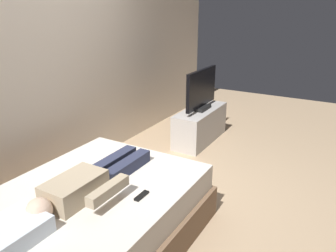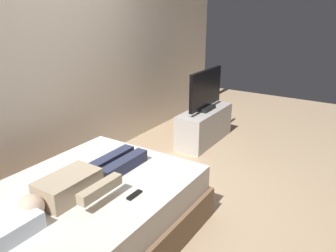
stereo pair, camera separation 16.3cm
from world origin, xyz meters
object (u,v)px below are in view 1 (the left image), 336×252
bed (88,222)px  tv (201,90)px  remote (142,196)px  tv_stand (200,125)px  pillow (6,235)px  person (88,183)px

bed → tv: (2.63, 0.21, 0.52)m
remote → tv_stand: 2.55m
pillow → person: person is taller
tv_stand → remote: bearing=-165.6°
bed → remote: size_ratio=13.37×
bed → remote: remote is taller
person → bed: bearing=149.3°
person → remote: 0.44m
pillow → remote: pillow is taller
tv → pillow: bearing=-176.5°
bed → tv: size_ratio=2.28×
bed → pillow: pillow is taller
pillow → tv: tv is taller
bed → tv_stand: 2.64m
remote → person: bearing=110.5°
bed → person: 0.36m
bed → tv_stand: bearing=4.5°
person → tv_stand: bearing=4.9°
person → remote: size_ratio=8.40×
bed → tv_stand: bed is taller
remote → tv_stand: remote is taller
bed → person: person is taller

